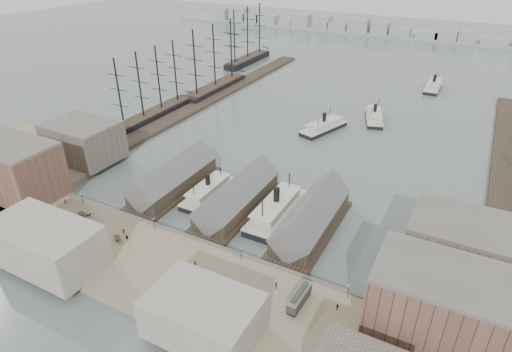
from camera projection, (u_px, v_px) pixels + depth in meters
The scene contains 40 objects.
ground at pixel (210, 236), 129.10m from camera, with size 900.00×900.00×0.00m, color #505D59.
quay at pixel (168, 273), 113.18m from camera, with size 180.00×30.00×2.00m, color #807456.
seawall at pixel (199, 242), 124.53m from camera, with size 180.00×1.20×2.30m, color #59544C.
west_wharf at pixel (206, 101), 233.75m from camera, with size 10.00×220.00×1.60m, color #2D231C.
east_wharf at pixel (505, 167), 166.21m from camera, with size 10.00×180.00×1.60m, color #2D231C.
ferry_shed_west at pixel (173, 179), 150.52m from camera, with size 14.00×42.00×12.60m.
ferry_shed_center at pixel (237, 197), 139.87m from camera, with size 14.00×42.00×12.60m.
ferry_shed_east at pixel (312, 218), 129.22m from camera, with size 14.00×42.00×12.60m.
warehouse_west_front at pixel (13, 169), 143.17m from camera, with size 32.00×18.00×18.00m, color brown.
warehouse_west_back at pixel (84, 142), 167.30m from camera, with size 26.00×20.00×14.00m, color #60564C.
warehouse_east_front at pixel (445, 314), 87.20m from camera, with size 30.00×18.00×19.00m, color brown.
warehouse_east_back at pixel (465, 250), 108.20m from camera, with size 28.00×20.00×15.00m, color #60564C.
street_bldg_center at pixel (204, 315), 92.80m from camera, with size 24.00×16.00×10.00m, color gray.
street_bldg_west at pixel (46, 244), 112.81m from camera, with size 30.00×16.00×12.00m, color gray.
lamp_post_far_w at pixel (82, 197), 139.84m from camera, with size 0.44×0.44×3.92m.
lamp_post_near_w at pixel (154, 221), 127.55m from camera, with size 0.44×0.44×3.92m.
lamp_post_near_e at pixel (241, 252), 115.26m from camera, with size 0.44×0.44×3.92m.
lamp_post_far_e at pixel (349, 289), 102.97m from camera, with size 0.44×0.44×3.92m.
far_shore at pixel (412, 33), 385.94m from camera, with size 500.00×40.00×15.72m.
ferry_docked_west at pixel (208, 191), 148.17m from camera, with size 7.63×25.42×9.08m.
ferry_docked_east at pixel (276, 209), 137.46m from camera, with size 9.13×30.42×10.86m.
ferry_open_near at pixel (324, 126), 198.58m from camera, with size 15.91×27.40×9.38m.
ferry_open_mid at pixel (374, 116), 210.16m from camera, with size 14.65×26.09×8.93m.
ferry_open_far at pixel (433, 86), 253.14m from camera, with size 7.95×26.24×9.36m.
sailing_ship_near at pixel (153, 114), 212.18m from camera, with size 8.37×57.64×34.40m.
sailing_ship_mid at pixel (216, 87), 249.62m from camera, with size 9.28×53.64×38.17m.
sailing_ship_far at pixel (248, 59), 308.08m from camera, with size 9.34×51.88×38.39m.
tram at pixel (299, 298), 101.59m from camera, with size 3.01×9.92×3.49m.
horse_cart_left at pixel (87, 215), 133.92m from camera, with size 4.81×2.20×1.61m.
horse_cart_center at pixel (123, 237), 123.91m from camera, with size 4.57×3.67×1.47m.
horse_cart_right at pixel (248, 314), 98.58m from camera, with size 4.80×3.14×1.57m.
pedestrian_0 at pixel (65, 202), 140.76m from camera, with size 0.58×0.43×1.60m, color black.
pedestrian_1 at pixel (52, 233), 125.39m from camera, with size 0.86×0.67×1.76m, color black.
pedestrian_2 at pixel (124, 232), 126.26m from camera, with size 1.11×0.64×1.71m, color black.
pedestrian_3 at pixel (108, 263), 114.22m from camera, with size 0.96×0.40×1.64m, color black.
pedestrian_4 at pixel (195, 264), 113.93m from camera, with size 0.77×0.50×1.57m, color black.
pedestrian_5 at pixel (189, 276), 109.61m from camera, with size 0.59×0.43×1.62m, color black.
pedestrian_6 at pixel (276, 285), 106.65m from camera, with size 0.87×0.68×1.79m, color black.
pedestrian_7 at pixel (247, 302), 101.85m from camera, with size 1.08×0.62×1.67m, color black.
pedestrian_8 at pixel (337, 307), 100.57m from camera, with size 0.95×0.40×1.63m, color black.
Camera 1 is at (61.19, -85.26, 78.61)m, focal length 30.00 mm.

